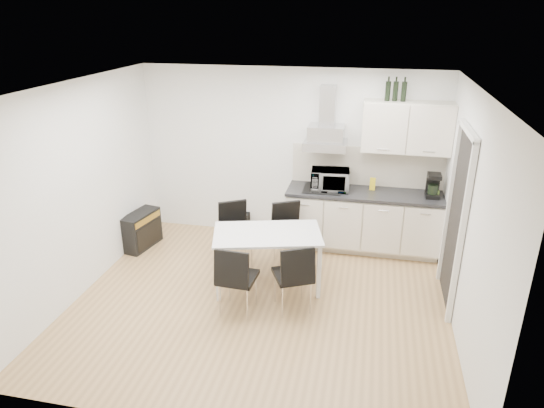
# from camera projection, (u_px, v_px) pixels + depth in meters

# --- Properties ---
(ground) EXTENTS (4.50, 4.50, 0.00)m
(ground) POSITION_uv_depth(u_px,v_px,m) (260.00, 302.00, 5.96)
(ground) COLOR tan
(ground) RESTS_ON ground
(wall_back) EXTENTS (4.50, 0.10, 2.60)m
(wall_back) POSITION_uv_depth(u_px,v_px,m) (290.00, 156.00, 7.29)
(wall_back) COLOR white
(wall_back) RESTS_ON ground
(wall_front) EXTENTS (4.50, 0.10, 2.60)m
(wall_front) POSITION_uv_depth(u_px,v_px,m) (199.00, 301.00, 3.66)
(wall_front) COLOR white
(wall_front) RESTS_ON ground
(wall_left) EXTENTS (0.10, 4.00, 2.60)m
(wall_left) POSITION_uv_depth(u_px,v_px,m) (80.00, 190.00, 5.91)
(wall_left) COLOR white
(wall_left) RESTS_ON ground
(wall_right) EXTENTS (0.10, 4.00, 2.60)m
(wall_right) POSITION_uv_depth(u_px,v_px,m) (469.00, 221.00, 5.05)
(wall_right) COLOR white
(wall_right) RESTS_ON ground
(ceiling) EXTENTS (4.50, 4.50, 0.00)m
(ceiling) POSITION_uv_depth(u_px,v_px,m) (258.00, 88.00, 4.99)
(ceiling) COLOR white
(ceiling) RESTS_ON wall_back
(doorway) EXTENTS (0.08, 1.04, 2.10)m
(doorway) POSITION_uv_depth(u_px,v_px,m) (455.00, 222.00, 5.65)
(doorway) COLOR white
(doorway) RESTS_ON ground
(kitchenette) EXTENTS (2.22, 0.64, 2.52)m
(kitchenette) POSITION_uv_depth(u_px,v_px,m) (367.00, 197.00, 7.00)
(kitchenette) COLOR beige
(kitchenette) RESTS_ON ground
(dining_table) EXTENTS (1.49, 1.08, 0.75)m
(dining_table) POSITION_uv_depth(u_px,v_px,m) (267.00, 239.00, 6.09)
(dining_table) COLOR white
(dining_table) RESTS_ON ground
(chair_far_left) EXTENTS (0.63, 0.65, 0.88)m
(chair_far_left) POSITION_uv_depth(u_px,v_px,m) (236.00, 235.00, 6.72)
(chair_far_left) COLOR black
(chair_far_left) RESTS_ON ground
(chair_far_right) EXTENTS (0.62, 0.65, 0.88)m
(chair_far_right) POSITION_uv_depth(u_px,v_px,m) (289.00, 236.00, 6.69)
(chair_far_right) COLOR black
(chair_far_right) RESTS_ON ground
(chair_near_left) EXTENTS (0.47, 0.52, 0.88)m
(chair_near_left) POSITION_uv_depth(u_px,v_px,m) (238.00, 278.00, 5.64)
(chair_near_left) COLOR black
(chair_near_left) RESTS_ON ground
(chair_near_right) EXTENTS (0.61, 0.64, 0.88)m
(chair_near_right) POSITION_uv_depth(u_px,v_px,m) (293.00, 276.00, 5.69)
(chair_near_right) COLOR black
(chair_near_right) RESTS_ON ground
(guitar_amp) EXTENTS (0.40, 0.70, 0.55)m
(guitar_amp) POSITION_uv_depth(u_px,v_px,m) (141.00, 230.00, 7.26)
(guitar_amp) COLOR black
(guitar_amp) RESTS_ON ground
(floor_speaker) EXTENTS (0.21, 0.18, 0.33)m
(floor_speaker) POSITION_uv_depth(u_px,v_px,m) (243.00, 223.00, 7.77)
(floor_speaker) COLOR black
(floor_speaker) RESTS_ON ground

